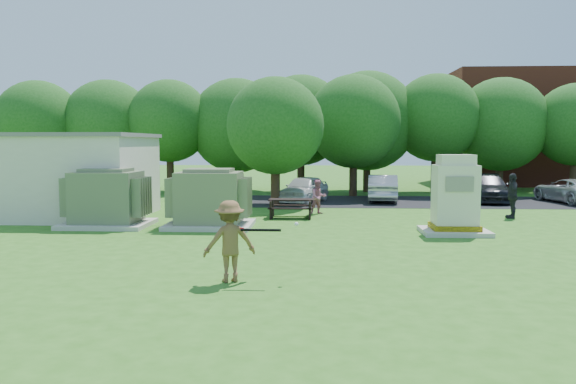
# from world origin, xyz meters

# --- Properties ---
(ground) EXTENTS (120.00, 120.00, 0.00)m
(ground) POSITION_xyz_m (0.00, 0.00, 0.00)
(ground) COLOR #2D6619
(ground) RESTS_ON ground
(service_building) EXTENTS (10.00, 5.00, 3.20)m
(service_building) POSITION_xyz_m (-11.00, 7.00, 1.60)
(service_building) COLOR beige
(service_building) RESTS_ON ground
(service_building_roof) EXTENTS (10.20, 5.20, 0.15)m
(service_building_roof) POSITION_xyz_m (-11.00, 7.00, 3.27)
(service_building_roof) COLOR slate
(service_building_roof) RESTS_ON service_building
(brick_building) EXTENTS (15.00, 8.00, 8.00)m
(brick_building) POSITION_xyz_m (18.00, 27.00, 4.00)
(brick_building) COLOR maroon
(brick_building) RESTS_ON ground
(parking_strip) EXTENTS (20.00, 6.00, 0.01)m
(parking_strip) POSITION_xyz_m (7.00, 13.50, 0.01)
(parking_strip) COLOR #232326
(parking_strip) RESTS_ON ground
(transformer_left) EXTENTS (3.00, 2.40, 2.07)m
(transformer_left) POSITION_xyz_m (-6.50, 4.50, 0.97)
(transformer_left) COLOR beige
(transformer_left) RESTS_ON ground
(transformer_right) EXTENTS (3.00, 2.40, 2.07)m
(transformer_right) POSITION_xyz_m (-2.80, 4.50, 0.97)
(transformer_right) COLOR beige
(transformer_right) RESTS_ON ground
(generator_cabinet) EXTENTS (2.13, 1.74, 2.59)m
(generator_cabinet) POSITION_xyz_m (5.50, 3.45, 1.14)
(generator_cabinet) COLOR beige
(generator_cabinet) RESTS_ON ground
(picnic_table) EXTENTS (1.75, 1.32, 0.75)m
(picnic_table) POSITION_xyz_m (-0.05, 7.10, 0.47)
(picnic_table) COLOR black
(picnic_table) RESTS_ON ground
(batter) EXTENTS (1.29, 1.01, 1.75)m
(batter) POSITION_xyz_m (-0.86, -3.27, 0.87)
(batter) COLOR brown
(batter) RESTS_ON ground
(person_by_generator) EXTENTS (0.74, 0.73, 1.71)m
(person_by_generator) POSITION_xyz_m (5.95, 3.94, 0.86)
(person_by_generator) COLOR black
(person_by_generator) RESTS_ON ground
(person_at_picnic) EXTENTS (0.85, 0.77, 1.44)m
(person_at_picnic) POSITION_xyz_m (1.05, 8.34, 0.72)
(person_at_picnic) COLOR #C0667F
(person_at_picnic) RESTS_ON ground
(person_walking_right) EXTENTS (0.54, 1.09, 1.79)m
(person_walking_right) POSITION_xyz_m (8.69, 7.45, 0.89)
(person_walking_right) COLOR #242328
(person_walking_right) RESTS_ON ground
(car_white) EXTENTS (2.79, 4.22, 1.34)m
(car_white) POSITION_xyz_m (0.33, 12.92, 0.67)
(car_white) COLOR silver
(car_white) RESTS_ON ground
(car_silver_a) EXTENTS (1.85, 4.23, 1.35)m
(car_silver_a) POSITION_xyz_m (4.34, 13.76, 0.68)
(car_silver_a) COLOR #A7A7AC
(car_silver_a) RESTS_ON ground
(car_dark) EXTENTS (2.67, 4.96, 1.37)m
(car_dark) POSITION_xyz_m (9.66, 13.93, 0.68)
(car_dark) COLOR black
(car_dark) RESTS_ON ground
(car_silver_b) EXTENTS (2.69, 4.57, 1.19)m
(car_silver_b) POSITION_xyz_m (13.58, 13.49, 0.60)
(car_silver_b) COLOR #BBBCC1
(car_silver_b) RESTS_ON ground
(batting_equipment) EXTENTS (1.38, 0.41, 0.16)m
(batting_equipment) POSITION_xyz_m (-0.15, -3.36, 1.16)
(batting_equipment) COLOR black
(batting_equipment) RESTS_ON ground
(tree_row) EXTENTS (41.30, 13.30, 7.30)m
(tree_row) POSITION_xyz_m (1.75, 18.50, 4.15)
(tree_row) COLOR #47301E
(tree_row) RESTS_ON ground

